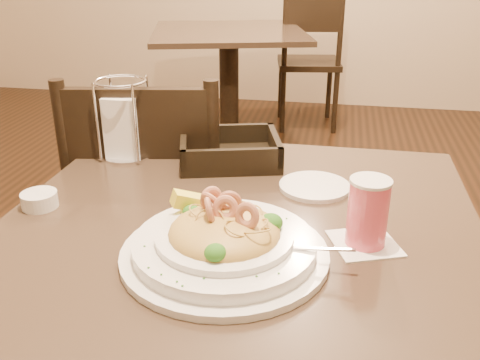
% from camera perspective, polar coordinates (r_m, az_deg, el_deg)
% --- Properties ---
extents(main_table, '(0.90, 0.90, 0.74)m').
position_cam_1_polar(main_table, '(1.14, -0.19, -15.00)').
color(main_table, black).
rests_on(main_table, ground).
extents(background_table, '(1.10, 1.10, 0.74)m').
position_cam_1_polar(background_table, '(3.39, -1.19, 11.79)').
color(background_table, black).
rests_on(background_table, ground).
extents(dining_chair_near, '(0.49, 0.49, 0.93)m').
position_cam_1_polar(dining_chair_near, '(1.55, -9.14, -4.08)').
color(dining_chair_near, black).
rests_on(dining_chair_near, ground).
extents(dining_chair_far, '(0.48, 0.48, 0.93)m').
position_cam_1_polar(dining_chair_far, '(3.80, 7.42, 12.81)').
color(dining_chair_far, black).
rests_on(dining_chair_far, ground).
extents(pasta_bowl, '(0.39, 0.35, 0.11)m').
position_cam_1_polar(pasta_bowl, '(0.89, -1.67, -6.47)').
color(pasta_bowl, white).
rests_on(pasta_bowl, main_table).
extents(drink_glass, '(0.14, 0.14, 0.12)m').
position_cam_1_polar(drink_glass, '(0.94, 13.47, -3.44)').
color(drink_glass, white).
rests_on(drink_glass, main_table).
extents(bread_basket, '(0.27, 0.24, 0.06)m').
position_cam_1_polar(bread_basket, '(1.28, -1.10, 2.92)').
color(bread_basket, black).
rests_on(bread_basket, main_table).
extents(napkin_caddy, '(0.12, 0.12, 0.19)m').
position_cam_1_polar(napkin_caddy, '(1.32, -12.24, 5.84)').
color(napkin_caddy, silver).
rests_on(napkin_caddy, main_table).
extents(side_plate, '(0.19, 0.19, 0.01)m').
position_cam_1_polar(side_plate, '(1.15, 7.96, -0.69)').
color(side_plate, white).
rests_on(side_plate, main_table).
extents(butter_ramekin, '(0.07, 0.07, 0.03)m').
position_cam_1_polar(butter_ramekin, '(1.13, -20.60, -2.00)').
color(butter_ramekin, white).
rests_on(butter_ramekin, main_table).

